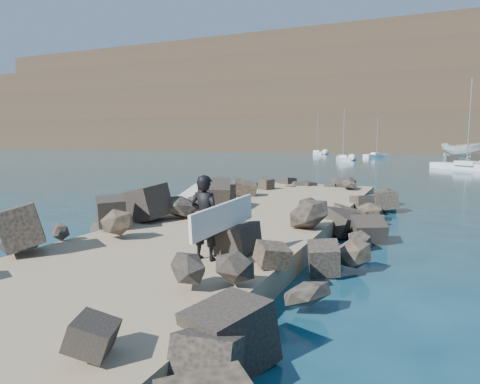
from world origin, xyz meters
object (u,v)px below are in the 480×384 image
(boat_imported, at_px, (461,150))
(sailboat_a, at_px, (343,159))
(surfboard_resting, at_px, (189,197))
(surfer_with_board, at_px, (207,218))

(boat_imported, xyz_separation_m, sailboat_a, (-16.94, -19.47, -1.05))
(boat_imported, height_order, sailboat_a, sailboat_a)
(sailboat_a, bearing_deg, boat_imported, 48.98)
(surfboard_resting, height_order, surfer_with_board, surfer_with_board)
(surfboard_resting, xyz_separation_m, sailboat_a, (-3.37, 51.00, -0.69))
(surfboard_resting, height_order, boat_imported, boat_imported)
(surfboard_resting, bearing_deg, boat_imported, 75.67)
(surfboard_resting, distance_m, boat_imported, 71.76)
(surfboard_resting, xyz_separation_m, surfer_with_board, (4.04, -6.07, 0.52))
(surfer_with_board, height_order, sailboat_a, sailboat_a)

